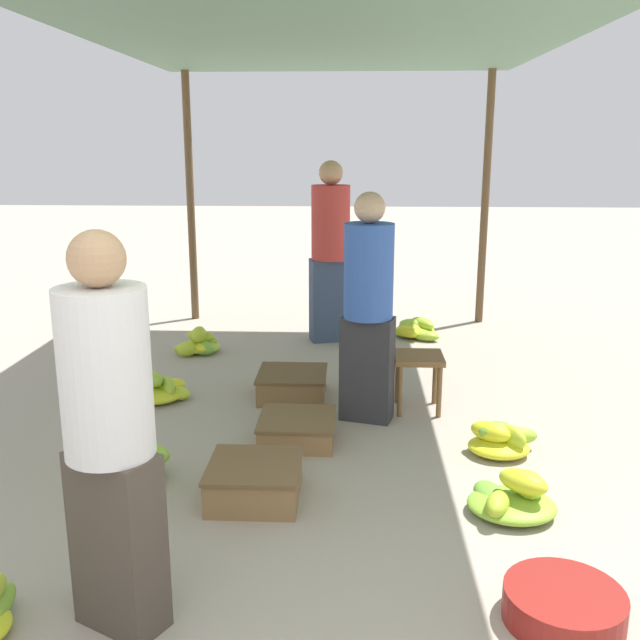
% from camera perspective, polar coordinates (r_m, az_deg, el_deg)
% --- Properties ---
extents(canopy_post_back_left, '(0.08, 0.08, 2.57)m').
position_cam_1_polar(canopy_post_back_left, '(7.70, -10.32, 9.48)').
color(canopy_post_back_left, brown).
rests_on(canopy_post_back_left, ground).
extents(canopy_post_back_right, '(0.08, 0.08, 2.57)m').
position_cam_1_polar(canopy_post_back_right, '(7.62, 13.08, 9.31)').
color(canopy_post_back_right, brown).
rests_on(canopy_post_back_right, ground).
extents(canopy_tarp, '(3.47, 5.93, 0.04)m').
position_cam_1_polar(canopy_tarp, '(4.77, 0.53, 22.80)').
color(canopy_tarp, '#567A60').
rests_on(canopy_tarp, canopy_post_front_left).
extents(vendor_foreground, '(0.45, 0.45, 1.57)m').
position_cam_1_polar(vendor_foreground, '(2.79, -16.47, -8.61)').
color(vendor_foreground, '#4C4238').
rests_on(vendor_foreground, ground).
extents(stool, '(0.34, 0.34, 0.41)m').
position_cam_1_polar(stool, '(5.09, 7.89, -3.64)').
color(stool, brown).
rests_on(stool, ground).
extents(basin_black, '(0.48, 0.48, 0.14)m').
position_cam_1_polar(basin_black, '(3.21, 18.92, -20.84)').
color(basin_black, maroon).
rests_on(basin_black, ground).
extents(banana_pile_left_1, '(0.59, 0.43, 0.34)m').
position_cam_1_polar(banana_pile_left_1, '(4.24, -15.11, -10.72)').
color(banana_pile_left_1, '#C7D429').
rests_on(banana_pile_left_1, ground).
extents(banana_pile_left_2, '(0.51, 0.41, 0.21)m').
position_cam_1_polar(banana_pile_left_2, '(5.45, -12.65, -5.50)').
color(banana_pile_left_2, '#9FC430').
rests_on(banana_pile_left_2, ground).
extents(banana_pile_left_3, '(0.43, 0.44, 0.25)m').
position_cam_1_polar(banana_pile_left_3, '(6.57, -9.68, -1.92)').
color(banana_pile_left_3, '#73B237').
rests_on(banana_pile_left_3, ground).
extents(banana_pile_right_0, '(0.46, 0.36, 0.20)m').
position_cam_1_polar(banana_pile_right_0, '(4.57, 14.36, -9.27)').
color(banana_pile_right_0, '#B6CD2C').
rests_on(banana_pile_right_0, ground).
extents(banana_pile_right_1, '(0.46, 0.51, 0.18)m').
position_cam_1_polar(banana_pile_right_1, '(7.10, 7.55, -0.74)').
color(banana_pile_right_1, '#8BBC33').
rests_on(banana_pile_right_1, ground).
extents(banana_pile_right_2, '(0.46, 0.45, 0.24)m').
position_cam_1_polar(banana_pile_right_2, '(3.91, 15.10, -13.57)').
color(banana_pile_right_2, '#B5CD2C').
rests_on(banana_pile_right_2, ground).
extents(crate_near, '(0.49, 0.49, 0.20)m').
position_cam_1_polar(crate_near, '(3.92, -5.25, -12.72)').
color(crate_near, olive).
rests_on(crate_near, ground).
extents(crate_mid, '(0.48, 0.48, 0.16)m').
position_cam_1_polar(crate_mid, '(4.61, -1.84, -8.71)').
color(crate_mid, olive).
rests_on(crate_mid, ground).
extents(crate_far, '(0.51, 0.51, 0.19)m').
position_cam_1_polar(crate_far, '(5.37, -2.23, -5.17)').
color(crate_far, brown).
rests_on(crate_far, ground).
extents(shopper_walking_mid, '(0.41, 0.41, 1.56)m').
position_cam_1_polar(shopper_walking_mid, '(4.77, 3.87, 1.20)').
color(shopper_walking_mid, '#2D2D33').
rests_on(shopper_walking_mid, ground).
extents(shopper_walking_far, '(0.45, 0.45, 1.71)m').
position_cam_1_polar(shopper_walking_far, '(6.74, 0.85, 5.68)').
color(shopper_walking_far, '#384766').
rests_on(shopper_walking_far, ground).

